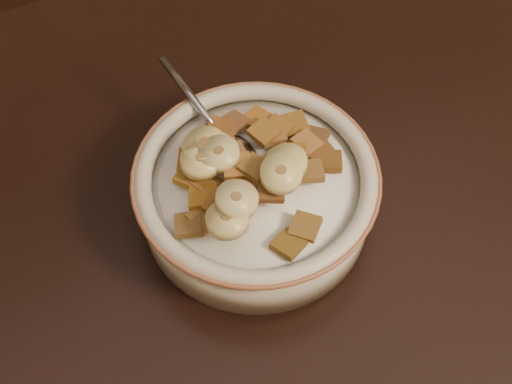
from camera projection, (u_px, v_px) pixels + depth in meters
name	position (u px, v px, depth m)	size (l,w,h in m)	color
chair	(130.00, 9.00, 1.15)	(0.40, 0.40, 0.90)	black
cereal_bowl	(256.00, 198.00, 0.57)	(0.18, 0.18, 0.04)	beige
milk	(256.00, 182.00, 0.55)	(0.15, 0.15, 0.00)	white
spoon	(234.00, 154.00, 0.56)	(0.03, 0.04, 0.01)	gray
cereal_square_0	(270.00, 190.00, 0.52)	(0.02, 0.02, 0.01)	brown
cereal_square_1	(188.00, 225.00, 0.52)	(0.02, 0.02, 0.01)	brown
cereal_square_2	(222.00, 133.00, 0.56)	(0.02, 0.02, 0.01)	brown
cereal_square_3	(204.00, 183.00, 0.54)	(0.02, 0.02, 0.01)	#9C5F36
cereal_square_4	(306.00, 144.00, 0.56)	(0.02, 0.02, 0.01)	#945C2B
cereal_square_5	(310.00, 171.00, 0.54)	(0.02, 0.02, 0.01)	brown
cereal_square_6	(224.00, 206.00, 0.52)	(0.02, 0.02, 0.01)	brown
cereal_square_7	(233.00, 155.00, 0.54)	(0.02, 0.02, 0.01)	brown
cereal_square_8	(264.00, 132.00, 0.56)	(0.02, 0.02, 0.01)	brown
cereal_square_9	(293.00, 155.00, 0.55)	(0.02, 0.02, 0.01)	#9A661F
cereal_square_10	(277.00, 162.00, 0.54)	(0.02, 0.02, 0.01)	olive
cereal_square_11	(233.00, 123.00, 0.57)	(0.02, 0.02, 0.01)	brown
cereal_square_12	(314.00, 138.00, 0.57)	(0.02, 0.02, 0.01)	brown
cereal_square_13	(278.00, 129.00, 0.57)	(0.02, 0.02, 0.01)	brown
cereal_square_14	(273.00, 134.00, 0.56)	(0.02, 0.02, 0.01)	#9A6432
cereal_square_15	(220.00, 203.00, 0.52)	(0.02, 0.02, 0.01)	brown
cereal_square_16	(257.00, 119.00, 0.58)	(0.02, 0.02, 0.01)	#9D5421
cereal_square_17	(217.00, 130.00, 0.57)	(0.02, 0.02, 0.01)	brown
cereal_square_18	(321.00, 153.00, 0.56)	(0.02, 0.02, 0.01)	brown
cereal_square_19	(238.00, 190.00, 0.52)	(0.02, 0.02, 0.01)	brown
cereal_square_20	(329.00, 161.00, 0.55)	(0.02, 0.02, 0.01)	brown
cereal_square_21	(204.00, 219.00, 0.53)	(0.02, 0.02, 0.01)	brown
cereal_square_22	(288.00, 244.00, 0.51)	(0.02, 0.02, 0.01)	brown
cereal_square_23	(305.00, 226.00, 0.52)	(0.02, 0.02, 0.01)	#9A6626
cereal_square_24	(203.00, 197.00, 0.53)	(0.02, 0.02, 0.01)	brown
cereal_square_25	(223.00, 213.00, 0.52)	(0.02, 0.02, 0.01)	brown
cereal_square_26	(255.00, 168.00, 0.53)	(0.02, 0.02, 0.01)	brown
cereal_square_27	(294.00, 124.00, 0.57)	(0.02, 0.02, 0.01)	brown
cereal_square_28	(191.00, 161.00, 0.55)	(0.02, 0.02, 0.01)	brown
cereal_square_29	(237.00, 166.00, 0.53)	(0.02, 0.02, 0.01)	brown
cereal_square_30	(190.00, 177.00, 0.54)	(0.02, 0.02, 0.01)	olive
banana_slice_0	(287.00, 163.00, 0.53)	(0.03, 0.03, 0.01)	#F0DE7F
banana_slice_1	(201.00, 161.00, 0.53)	(0.03, 0.03, 0.01)	tan
banana_slice_2	(227.00, 220.00, 0.50)	(0.03, 0.03, 0.01)	#D5BB77
banana_slice_3	(219.00, 154.00, 0.53)	(0.03, 0.03, 0.01)	#FFE094
banana_slice_4	(205.00, 145.00, 0.54)	(0.03, 0.03, 0.01)	#F3E88A
banana_slice_5	(237.00, 200.00, 0.51)	(0.03, 0.03, 0.01)	beige
banana_slice_6	(213.00, 149.00, 0.54)	(0.03, 0.03, 0.01)	beige
banana_slice_7	(202.00, 149.00, 0.54)	(0.03, 0.03, 0.01)	#FFE98A
banana_slice_8	(281.00, 173.00, 0.51)	(0.03, 0.03, 0.01)	#E7D87B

